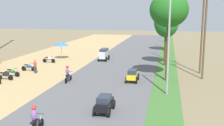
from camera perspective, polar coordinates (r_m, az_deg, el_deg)
The scene contains 20 objects.
parked_motorbike_fourth at distance 29.34m, azimuth -21.60°, elevation -2.40°, with size 1.80×0.54×0.94m.
parked_motorbike_fifth at distance 30.63m, azimuth -20.32°, elevation -1.79°, with size 1.80×0.54×0.94m.
parked_motorbike_sixth at distance 32.81m, azimuth -17.13°, elevation -0.79°, with size 1.80×0.54×0.94m.
parked_motorbike_seventh at distance 37.46m, azimuth -13.12°, elevation 0.80°, with size 1.80×0.54×0.94m.
vendor_umbrella at distance 39.85m, azimuth -10.65°, elevation 4.03°, with size 2.20×2.20×2.52m.
pedestrian_on_shoulder at distance 31.38m, azimuth -15.88°, elevation -0.46°, with size 0.39×0.29×1.62m.
median_tree_nearest at distance 26.87m, azimuth 11.91°, elevation 10.84°, with size 3.70×3.70×8.65m.
median_tree_second at distance 34.89m, azimuth 11.38°, elevation 8.33°, with size 3.06×3.06×7.37m.
median_tree_third at distance 47.05m, azimuth 11.94°, elevation 9.03°, with size 3.41×3.41×7.41m.
streetlamp_near at distance 22.34m, azimuth 11.88°, elevation 5.12°, with size 3.16×0.20×8.16m.
streetlamp_mid at distance 38.96m, azimuth 11.91°, elevation 7.17°, with size 3.16×0.20×7.82m.
streetlamp_far at distance 50.20m, azimuth 11.93°, elevation 8.30°, with size 3.16×0.20×8.47m.
streetlamp_farthest at distance 59.88m, azimuth 11.92°, elevation 8.09°, with size 3.16×0.20×7.31m.
utility_pole_near at distance 31.52m, azimuth 18.44°, elevation 6.28°, with size 1.80×0.20×9.00m.
utility_pole_far at distance 28.83m, azimuth 19.00°, elevation 6.25°, with size 1.80×0.20×9.37m.
car_sedan_black at distance 18.61m, azimuth -1.61°, elevation -8.40°, with size 1.10×2.26×1.19m.
car_sedan_yellow at distance 26.69m, azimuth 4.34°, elevation -2.50°, with size 1.10×2.26×1.19m.
car_van_silver at distance 38.06m, azimuth -1.73°, elevation 1.95°, with size 1.19×2.41×1.67m.
motorbike_foreground_rider at distance 16.18m, azimuth -15.86°, elevation -11.42°, with size 0.54×1.80×1.66m.
motorbike_ahead_second at distance 26.71m, azimuth -9.26°, elevation -2.35°, with size 0.54×1.80×1.66m.
Camera 1 is at (5.75, -9.87, 6.85)m, focal length 43.41 mm.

